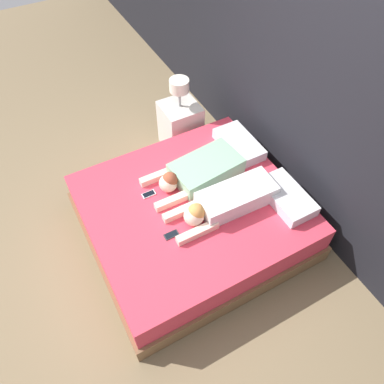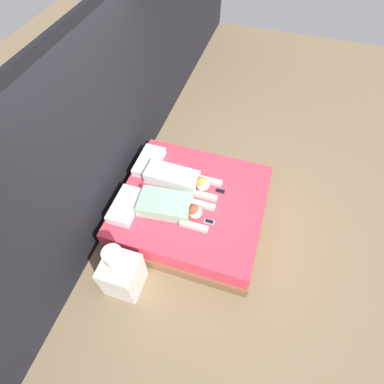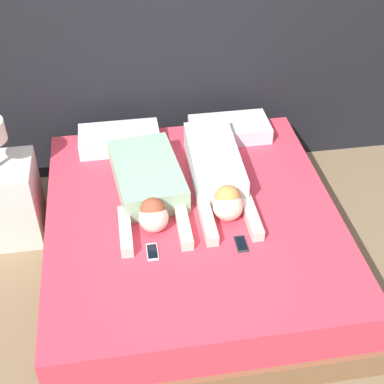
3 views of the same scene
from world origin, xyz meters
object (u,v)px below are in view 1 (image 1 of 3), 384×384
at_px(person_left, 198,171).
at_px(cell_phone_right, 171,235).
at_px(pillow_head_left, 239,144).
at_px(bed, 192,217).
at_px(nightstand, 180,124).
at_px(pillow_head_right, 286,197).
at_px(person_right, 226,202).
at_px(cell_phone_left, 149,194).

bearing_deg(person_left, cell_phone_right, -48.05).
bearing_deg(pillow_head_left, cell_phone_right, -60.27).
height_order(bed, nightstand, nightstand).
relative_size(bed, pillow_head_right, 3.49).
height_order(bed, cell_phone_right, cell_phone_right).
relative_size(person_left, nightstand, 1.07).
bearing_deg(cell_phone_right, pillow_head_left, 119.73).
height_order(pillow_head_left, person_left, person_left).
bearing_deg(cell_phone_right, person_right, 92.96).
distance_m(person_left, person_right, 0.45).
bearing_deg(nightstand, person_right, -10.33).
xyz_separation_m(pillow_head_right, cell_phone_right, (-0.17, -1.11, -0.05)).
bearing_deg(bed, nightstand, 157.51).
relative_size(pillow_head_right, cell_phone_left, 4.38).
bearing_deg(cell_phone_left, pillow_head_right, 58.20).
xyz_separation_m(bed, cell_phone_left, (-0.28, -0.32, 0.24)).
height_order(person_right, cell_phone_left, person_right).
height_order(bed, pillow_head_right, pillow_head_right).
bearing_deg(pillow_head_left, person_right, -41.61).
bearing_deg(nightstand, pillow_head_left, 19.46).
bearing_deg(cell_phone_right, cell_phone_left, 178.19).
bearing_deg(person_right, pillow_head_right, 69.84).
xyz_separation_m(pillow_head_left, nightstand, (-0.79, -0.28, -0.20)).
xyz_separation_m(pillow_head_right, person_left, (-0.65, -0.57, 0.03)).
bearing_deg(cell_phone_left, bed, 48.77).
bearing_deg(pillow_head_left, pillow_head_right, 0.00).
xyz_separation_m(cell_phone_left, nightstand, (-0.92, 0.81, -0.15)).
distance_m(cell_phone_right, nightstand, 1.66).
relative_size(pillow_head_right, nightstand, 0.61).
height_order(pillow_head_right, cell_phone_left, pillow_head_right).
height_order(pillow_head_left, person_right, person_right).
bearing_deg(pillow_head_left, bed, -62.72).
xyz_separation_m(person_left, cell_phone_right, (0.48, -0.53, -0.08)).
height_order(person_right, cell_phone_right, person_right).
height_order(pillow_head_right, person_left, person_left).
height_order(cell_phone_left, nightstand, nightstand).
height_order(pillow_head_left, pillow_head_right, same).
bearing_deg(cell_phone_left, person_left, 86.59).
height_order(person_left, cell_phone_right, person_left).
relative_size(cell_phone_right, nightstand, 0.14).
height_order(bed, pillow_head_left, pillow_head_left).
distance_m(pillow_head_right, cell_phone_left, 1.29).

